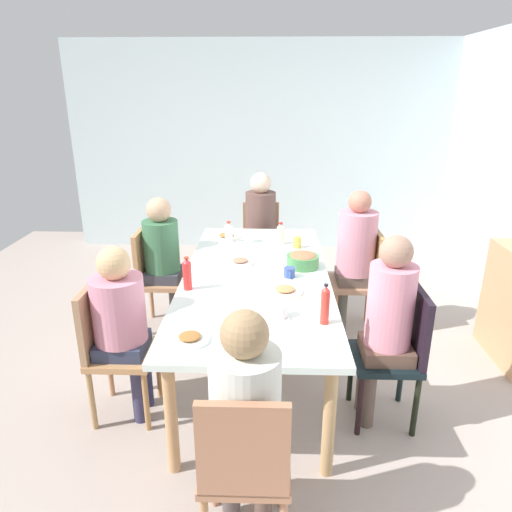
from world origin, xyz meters
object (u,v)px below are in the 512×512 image
at_px(person_3, 121,317).
at_px(bottle_2, 187,274).
at_px(dining_table, 256,284).
at_px(chair_1, 154,274).
at_px(person_4, 261,221).
at_px(plate_2, 240,262).
at_px(cup_2, 289,272).
at_px(chair_3, 110,344).
at_px(person_0, 245,409).
at_px(chair_2, 363,276).
at_px(person_2, 355,250).
at_px(cup_3, 297,242).
at_px(plate_0, 285,291).
at_px(bottle_3, 281,234).
at_px(person_5, 387,316).
at_px(chair_5, 399,349).
at_px(chair_0, 245,464).
at_px(chair_4, 261,240).
at_px(plate_3, 190,338).
at_px(plate_1, 227,236).
at_px(bowl_0, 303,260).
at_px(bottle_1, 325,305).
at_px(person_1, 163,252).
at_px(cup_1, 282,310).
at_px(bottle_0, 229,232).
at_px(cup_0, 249,237).

xyz_separation_m(person_3, bottle_2, (-0.33, 0.36, 0.15)).
xyz_separation_m(dining_table, chair_1, (-0.59, -0.91, -0.17)).
distance_m(person_3, person_4, 2.22).
distance_m(person_3, plate_2, 1.08).
relative_size(plate_2, cup_2, 1.84).
bearing_deg(person_3, chair_3, -90.00).
xyz_separation_m(person_0, chair_2, (-2.06, 0.91, -0.21)).
relative_size(chair_1, chair_3, 1.00).
height_order(person_2, cup_3, person_2).
height_order(dining_table, person_3, person_3).
xyz_separation_m(plate_0, bottle_3, (-1.03, -0.01, 0.08)).
bearing_deg(chair_2, person_5, -4.40).
bearing_deg(person_5, chair_5, 90.00).
distance_m(chair_0, person_2, 2.32).
relative_size(chair_4, person_5, 0.72).
relative_size(person_0, plate_3, 5.48).
relative_size(chair_4, cup_3, 8.42).
xyz_separation_m(plate_0, plate_3, (0.65, -0.53, 0.00)).
height_order(plate_1, bowl_0, bowl_0).
bearing_deg(plate_3, chair_4, 172.51).
xyz_separation_m(chair_0, chair_4, (-3.13, 0.00, 0.00)).
relative_size(chair_0, chair_2, 1.00).
xyz_separation_m(chair_5, bottle_1, (0.13, -0.49, 0.36)).
xyz_separation_m(person_0, plate_3, (-0.53, -0.33, 0.04)).
xyz_separation_m(person_1, person_3, (1.18, -0.00, -0.01)).
bearing_deg(person_0, chair_1, -156.28).
distance_m(cup_2, bottle_3, 0.76).
bearing_deg(bottle_2, person_3, -47.70).
relative_size(cup_1, bottle_0, 0.60).
distance_m(bowl_0, cup_1, 0.84).
relative_size(person_1, plate_1, 4.88).
bearing_deg(plate_1, chair_4, 156.27).
relative_size(plate_2, bowl_0, 0.88).
bearing_deg(chair_5, plate_1, -140.91).
bearing_deg(chair_1, plate_1, 115.97).
distance_m(person_1, person_2, 1.63).
height_order(chair_1, bottle_1, bottle_1).
bearing_deg(bottle_3, person_2, 77.18).
bearing_deg(dining_table, person_4, 180.00).
relative_size(plate_2, bottle_2, 0.93).
xyz_separation_m(person_1, cup_0, (-0.18, 0.73, 0.08)).
bearing_deg(plate_0, person_5, 64.17).
relative_size(plate_3, bowl_0, 0.89).
xyz_separation_m(person_2, chair_5, (1.18, 0.09, -0.24)).
xyz_separation_m(plate_3, bottle_2, (-0.68, -0.13, 0.10)).
distance_m(plate_0, cup_2, 0.27).
bearing_deg(plate_3, cup_0, 172.07).
distance_m(cup_2, bottle_2, 0.74).
relative_size(chair_0, cup_3, 8.42).
bearing_deg(chair_5, cup_1, -86.05).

